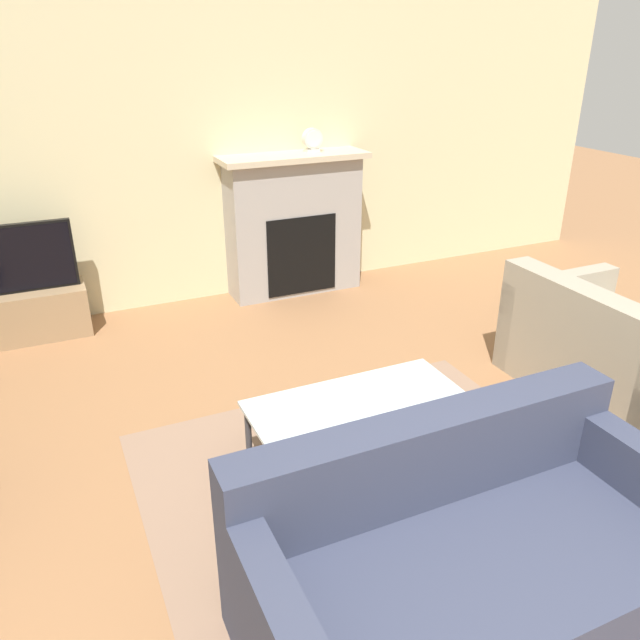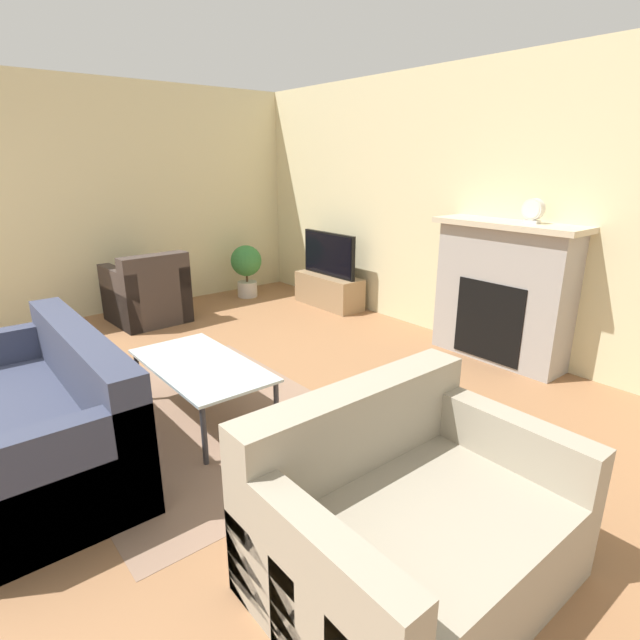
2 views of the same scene
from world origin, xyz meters
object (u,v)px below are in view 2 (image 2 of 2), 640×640
(couch_sectional, at_px, (36,423))
(coffee_table, at_px, (201,368))
(armchair_by_window, at_px, (148,296))
(couch_loveseat, at_px, (408,523))
(tv, at_px, (329,254))
(potted_plant, at_px, (246,266))
(mantel_clock, at_px, (533,210))

(couch_sectional, distance_m, coffee_table, 1.06)
(coffee_table, bearing_deg, armchair_by_window, 167.35)
(couch_sectional, relative_size, couch_loveseat, 1.39)
(tv, xyz_separation_m, coffee_table, (1.66, -2.60, -0.29))
(couch_loveseat, height_order, potted_plant, couch_loveseat)
(mantel_clock, bearing_deg, couch_loveseat, -68.96)
(tv, bearing_deg, armchair_by_window, -112.13)
(potted_plant, bearing_deg, couch_sectional, -49.44)
(tv, distance_m, couch_sectional, 4.01)
(couch_sectional, height_order, mantel_clock, mantel_clock)
(couch_loveseat, xyz_separation_m, potted_plant, (-4.65, 2.00, 0.14))
(couch_loveseat, distance_m, mantel_clock, 3.06)
(mantel_clock, bearing_deg, tv, -178.15)
(couch_sectional, bearing_deg, couch_loveseat, 28.41)
(couch_loveseat, relative_size, potted_plant, 1.86)
(couch_loveseat, height_order, armchair_by_window, same)
(armchair_by_window, xyz_separation_m, potted_plant, (-0.22, 1.47, 0.13))
(coffee_table, bearing_deg, couch_sectional, -94.23)
(coffee_table, relative_size, mantel_clock, 5.73)
(couch_sectional, height_order, potted_plant, couch_sectional)
(couch_sectional, height_order, armchair_by_window, same)
(tv, height_order, mantel_clock, mantel_clock)
(couch_sectional, height_order, couch_loveseat, same)
(potted_plant, bearing_deg, armchair_by_window, -81.30)
(couch_sectional, xyz_separation_m, mantel_clock, (0.98, 3.74, 1.11))
(armchair_by_window, height_order, coffee_table, armchair_by_window)
(tv, distance_m, coffee_table, 3.10)
(potted_plant, bearing_deg, mantel_clock, 10.31)
(couch_sectional, height_order, coffee_table, couch_sectional)
(tv, bearing_deg, potted_plant, -151.36)
(mantel_clock, bearing_deg, couch_sectional, -104.73)
(couch_sectional, distance_m, armchair_by_window, 2.91)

